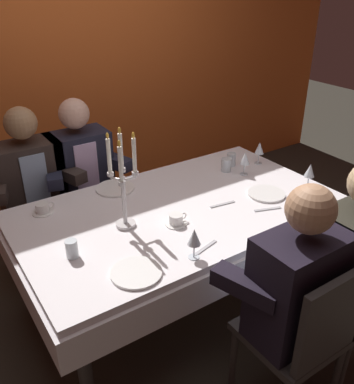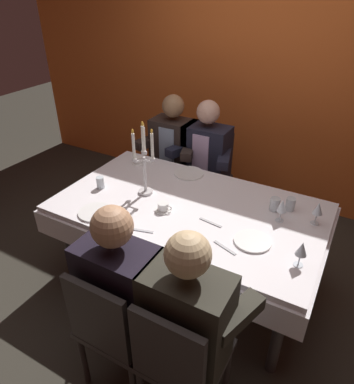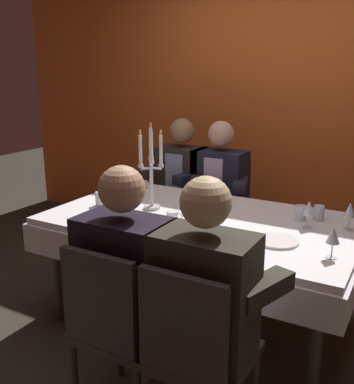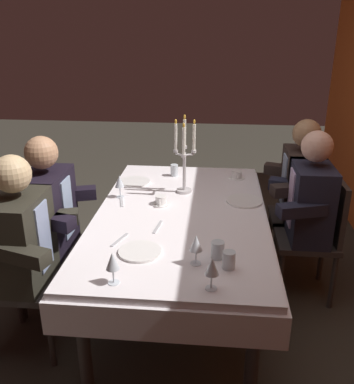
{
  "view_description": "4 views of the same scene",
  "coord_description": "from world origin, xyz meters",
  "px_view_note": "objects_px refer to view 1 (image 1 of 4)",
  "views": [
    {
      "loc": [
        -1.22,
        -1.79,
        1.98
      ],
      "look_at": [
        -0.03,
        -0.01,
        0.85
      ],
      "focal_mm": 39.11,
      "sensor_mm": 36.0,
      "label": 1
    },
    {
      "loc": [
        0.97,
        -1.9,
        2.14
      ],
      "look_at": [
        -0.08,
        -0.02,
        0.84
      ],
      "focal_mm": 33.01,
      "sensor_mm": 36.0,
      "label": 2
    },
    {
      "loc": [
        1.18,
        -2.41,
        1.65
      ],
      "look_at": [
        -0.17,
        -0.02,
        0.88
      ],
      "focal_mm": 42.15,
      "sensor_mm": 36.0,
      "label": 3
    },
    {
      "loc": [
        2.51,
        0.21,
        1.89
      ],
      "look_at": [
        -0.01,
        -0.03,
        0.88
      ],
      "focal_mm": 39.63,
      "sensor_mm": 36.0,
      "label": 4
    }
  ],
  "objects_px": {
    "water_tumbler_0": "(231,159)",
    "water_tumbler_1": "(72,249)",
    "seated_diner_0": "(30,179)",
    "wine_glass_1": "(259,148)",
    "water_tumbler_2": "(226,165)",
    "coffee_cup_0": "(176,220)",
    "dinner_plate_1": "(115,188)",
    "coffee_cup_1": "(43,209)",
    "wine_glass_0": "(194,238)",
    "dinner_plate_2": "(266,194)",
    "seated_diner_1": "(80,167)",
    "wine_glass_2": "(245,159)",
    "wine_glass_3": "(310,171)",
    "seated_diner_2": "(299,287)",
    "dinner_plate_0": "(136,273)",
    "candelabra": "(123,185)",
    "dining_table": "(180,224)"
  },
  "relations": [
    {
      "from": "water_tumbler_0",
      "to": "water_tumbler_1",
      "type": "bearing_deg",
      "value": -163.19
    },
    {
      "from": "seated_diner_0",
      "to": "wine_glass_1",
      "type": "bearing_deg",
      "value": -24.59
    },
    {
      "from": "water_tumbler_2",
      "to": "coffee_cup_0",
      "type": "bearing_deg",
      "value": -150.25
    },
    {
      "from": "dinner_plate_1",
      "to": "coffee_cup_1",
      "type": "xyz_separation_m",
      "value": [
        -0.48,
        -0.04,
        0.02
      ]
    },
    {
      "from": "wine_glass_0",
      "to": "dinner_plate_2",
      "type": "bearing_deg",
      "value": 19.88
    },
    {
      "from": "water_tumbler_0",
      "to": "water_tumbler_1",
      "type": "relative_size",
      "value": 1.0
    },
    {
      "from": "seated_diner_0",
      "to": "seated_diner_1",
      "type": "bearing_deg",
      "value": 0.0
    },
    {
      "from": "wine_glass_2",
      "to": "coffee_cup_1",
      "type": "xyz_separation_m",
      "value": [
        -1.33,
        0.26,
        -0.09
      ]
    },
    {
      "from": "water_tumbler_1",
      "to": "water_tumbler_2",
      "type": "height_order",
      "value": "same"
    },
    {
      "from": "wine_glass_3",
      "to": "seated_diner_2",
      "type": "xyz_separation_m",
      "value": [
        -0.8,
        -0.64,
        -0.12
      ]
    },
    {
      "from": "wine_glass_0",
      "to": "wine_glass_2",
      "type": "bearing_deg",
      "value": 34.46
    },
    {
      "from": "dinner_plate_0",
      "to": "coffee_cup_1",
      "type": "bearing_deg",
      "value": 102.79
    },
    {
      "from": "wine_glass_2",
      "to": "wine_glass_3",
      "type": "bearing_deg",
      "value": -60.98
    },
    {
      "from": "dinner_plate_0",
      "to": "coffee_cup_1",
      "type": "height_order",
      "value": "coffee_cup_1"
    },
    {
      "from": "candelabra",
      "to": "wine_glass_1",
      "type": "xyz_separation_m",
      "value": [
        1.21,
        0.22,
        -0.14
      ]
    },
    {
      "from": "dinner_plate_2",
      "to": "seated_diner_0",
      "type": "xyz_separation_m",
      "value": [
        -1.17,
        1.06,
        -0.01
      ]
    },
    {
      "from": "dinner_plate_2",
      "to": "wine_glass_3",
      "type": "height_order",
      "value": "wine_glass_3"
    },
    {
      "from": "wine_glass_3",
      "to": "dining_table",
      "type": "bearing_deg",
      "value": 163.42
    },
    {
      "from": "wine_glass_0",
      "to": "water_tumbler_2",
      "type": "distance_m",
      "value": 1.05
    },
    {
      "from": "seated_diner_2",
      "to": "seated_diner_0",
      "type": "bearing_deg",
      "value": 110.68
    },
    {
      "from": "seated_diner_0",
      "to": "seated_diner_1",
      "type": "xyz_separation_m",
      "value": [
        0.36,
        0.0,
        0.0
      ]
    },
    {
      "from": "dinner_plate_0",
      "to": "dinner_plate_2",
      "type": "xyz_separation_m",
      "value": [
        1.06,
        0.23,
        0.0
      ]
    },
    {
      "from": "wine_glass_0",
      "to": "wine_glass_3",
      "type": "xyz_separation_m",
      "value": [
        1.06,
        0.2,
        0.0
      ]
    },
    {
      "from": "wine_glass_0",
      "to": "wine_glass_1",
      "type": "bearing_deg",
      "value": 32.07
    },
    {
      "from": "water_tumbler_2",
      "to": "water_tumbler_1",
      "type": "bearing_deg",
      "value": -164.34
    },
    {
      "from": "coffee_cup_1",
      "to": "seated_diner_1",
      "type": "distance_m",
      "value": 0.66
    },
    {
      "from": "water_tumbler_1",
      "to": "dining_table",
      "type": "bearing_deg",
      "value": 9.14
    },
    {
      "from": "coffee_cup_1",
      "to": "water_tumbler_2",
      "type": "bearing_deg",
      "value": -6.64
    },
    {
      "from": "wine_glass_0",
      "to": "water_tumbler_1",
      "type": "xyz_separation_m",
      "value": [
        -0.49,
        0.34,
        -0.07
      ]
    },
    {
      "from": "wine_glass_1",
      "to": "wine_glass_3",
      "type": "height_order",
      "value": "same"
    },
    {
      "from": "water_tumbler_1",
      "to": "seated_diner_1",
      "type": "bearing_deg",
      "value": 66.06
    },
    {
      "from": "dining_table",
      "to": "coffee_cup_1",
      "type": "relative_size",
      "value": 14.7
    },
    {
      "from": "coffee_cup_0",
      "to": "coffee_cup_1",
      "type": "height_order",
      "value": "same"
    },
    {
      "from": "coffee_cup_0",
      "to": "water_tumbler_1",
      "type": "bearing_deg",
      "value": 176.84
    },
    {
      "from": "dinner_plate_2",
      "to": "dinner_plate_1",
      "type": "bearing_deg",
      "value": 141.7
    },
    {
      "from": "coffee_cup_1",
      "to": "seated_diner_1",
      "type": "xyz_separation_m",
      "value": [
        0.43,
        0.5,
        -0.03
      ]
    },
    {
      "from": "wine_glass_2",
      "to": "candelabra",
      "type": "bearing_deg",
      "value": -172.08
    },
    {
      "from": "dinner_plate_2",
      "to": "wine_glass_1",
      "type": "bearing_deg",
      "value": 52.47
    },
    {
      "from": "dining_table",
      "to": "coffee_cup_0",
      "type": "xyz_separation_m",
      "value": [
        -0.13,
        -0.15,
        0.15
      ]
    },
    {
      "from": "wine_glass_0",
      "to": "seated_diner_1",
      "type": "xyz_separation_m",
      "value": [
        -0.05,
        1.34,
        -0.12
      ]
    },
    {
      "from": "water_tumbler_0",
      "to": "water_tumbler_1",
      "type": "xyz_separation_m",
      "value": [
        -1.37,
        -0.41,
        0.0
      ]
    },
    {
      "from": "water_tumbler_2",
      "to": "coffee_cup_0",
      "type": "relative_size",
      "value": 0.72
    },
    {
      "from": "water_tumbler_1",
      "to": "coffee_cup_0",
      "type": "distance_m",
      "value": 0.59
    },
    {
      "from": "seated_diner_1",
      "to": "dinner_plate_1",
      "type": "bearing_deg",
      "value": -83.45
    },
    {
      "from": "candelabra",
      "to": "water_tumbler_2",
      "type": "distance_m",
      "value": 0.98
    },
    {
      "from": "dining_table",
      "to": "seated_diner_0",
      "type": "bearing_deg",
      "value": 125.35
    },
    {
      "from": "dinner_plate_0",
      "to": "water_tumbler_1",
      "type": "xyz_separation_m",
      "value": [
        -0.2,
        0.29,
        0.04
      ]
    },
    {
      "from": "dinner_plate_2",
      "to": "water_tumbler_2",
      "type": "distance_m",
      "value": 0.42
    },
    {
      "from": "dinner_plate_0",
      "to": "wine_glass_1",
      "type": "bearing_deg",
      "value": 24.53
    },
    {
      "from": "water_tumbler_0",
      "to": "seated_diner_2",
      "type": "height_order",
      "value": "seated_diner_2"
    }
  ]
}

